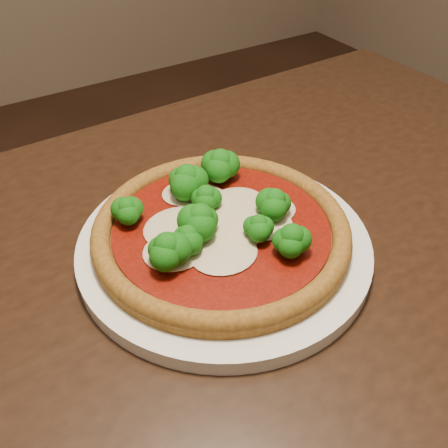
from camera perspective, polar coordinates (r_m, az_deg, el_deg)
floor at (r=1.30m, az=-0.39°, el=-21.47°), size 4.00×4.00×0.00m
dining_table at (r=0.61m, az=-0.24°, el=-13.41°), size 1.29×0.85×0.75m
plate at (r=0.57m, az=0.00°, el=-2.39°), size 0.33×0.33×0.02m
pizza at (r=0.56m, az=-0.57°, el=-0.07°), size 0.29×0.29×0.06m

